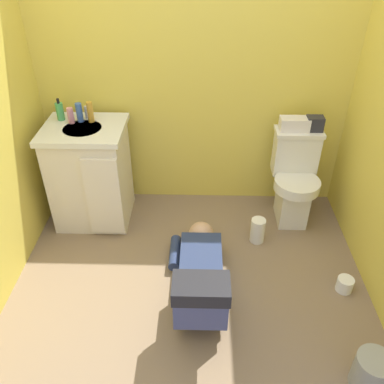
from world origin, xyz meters
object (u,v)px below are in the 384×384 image
Objects in this scene: toiletry_bag at (315,124)px; soap_dispenser at (60,111)px; trash_can at (372,372)px; toilet_paper_roll at (345,284)px; tissue_box at (294,124)px; faucet at (86,113)px; bottle_pink at (71,116)px; bottle_blue at (79,112)px; toilet at (294,179)px; vanity_cabinet at (91,174)px; paper_towel_roll at (258,230)px; person_plumber at (200,277)px; bottle_amber at (90,112)px.

toiletry_bag is 1.90m from soap_dispenser.
soap_dispenser reaches higher than trash_can.
soap_dispenser is at bearing 156.46° from toilet_paper_roll.
soap_dispenser is 2.63m from trash_can.
tissue_box reaches higher than toilet_paper_roll.
toiletry_bag is at bearing -0.35° from faucet.
bottle_blue is (0.06, 0.03, 0.01)m from bottle_pink.
toilet_paper_roll is (0.28, -0.90, -0.75)m from tissue_box.
tissue_box is 1.60m from bottle_blue.
bottle_blue reaches higher than toilet.
toiletry_bag is (1.71, 0.14, 0.39)m from vanity_cabinet.
bottle_pink reaches higher than toiletry_bag.
soap_dispenser reaches higher than bottle_pink.
toiletry_bag reaches higher than vanity_cabinet.
toilet_paper_roll is (0.54, -0.49, -0.05)m from paper_towel_roll.
tissue_box is 0.85m from paper_towel_roll.
toiletry_bag is (1.71, -0.01, -0.06)m from faucet.
bottle_amber reaches higher than person_plumber.
bottle_amber is at bearing 154.54° from toilet_paper_roll.
tissue_box is 0.15m from toiletry_bag.
toilet is 0.46m from toiletry_bag.
soap_dispenser is 1.74m from paper_towel_roll.
trash_can is at bearing -38.20° from soap_dispenser.
bottle_pink is at bearing 144.42° from vanity_cabinet.
soap_dispenser is at bearing 170.48° from bottle_blue.
bottle_pink reaches higher than toilet_paper_roll.
toilet is at bearing 96.87° from trash_can.
toilet_paper_roll is (1.84, -0.76, -0.37)m from vanity_cabinet.
toiletry_bag reaches higher than tissue_box.
toilet_paper_roll is at bearing 84.86° from trash_can.
bottle_blue is 1.60m from paper_towel_roll.
faucet is 0.09× the size of person_plumber.
faucet reaches higher than trash_can.
paper_towel_roll is (1.34, -0.37, -0.79)m from bottle_blue.
bottle_amber is (-1.56, 0.05, 0.53)m from toilet.
bottle_blue is (-0.04, 0.10, 0.47)m from vanity_cabinet.
vanity_cabinet is 8.20× the size of faucet.
toiletry_bag is 0.91m from paper_towel_roll.
person_plumber is 1.09m from trash_can.
tissue_box is 1.72m from trash_can.
faucet is 0.45× the size of trash_can.
soap_dispenser reaches higher than toiletry_bag.
toilet_paper_roll is (1.84, -0.91, -0.82)m from faucet.
soap_dispenser reaches higher than vanity_cabinet.
bottle_pink reaches higher than paper_towel_roll.
toiletry_bag is (0.15, 0.00, 0.01)m from tissue_box.
paper_towel_roll is at bearing 51.93° from person_plumber.
bottle_blue reaches higher than paper_towel_roll.
bottle_amber reaches higher than bottle_blue.
toilet is 0.91× the size of vanity_cabinet.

